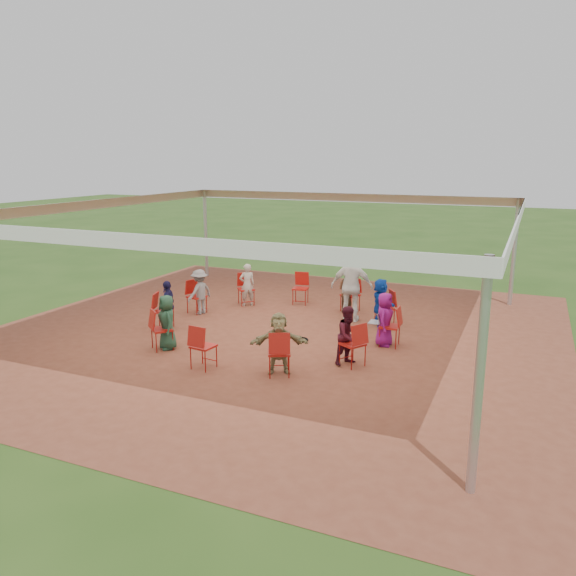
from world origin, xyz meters
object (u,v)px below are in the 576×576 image
at_px(person_seated_2, 348,290).
at_px(laptop, 378,320).
at_px(person_seated_1, 380,302).
at_px(chair_1, 385,308).
at_px(person_seated_5, 168,305).
at_px(chair_6, 164,311).
at_px(person_seated_0, 385,319).
at_px(person_seated_6, 167,322).
at_px(standing_person, 352,287).
at_px(person_seated_7, 279,343).
at_px(cable_coil, 301,340).
at_px(chair_7, 162,330).
at_px(person_seated_8, 349,335).
at_px(chair_3, 300,289).
at_px(chair_9, 279,353).
at_px(chair_10, 353,344).
at_px(chair_5, 197,297).
at_px(chair_0, 390,327).
at_px(chair_2, 350,295).
at_px(person_seated_4, 200,292).
at_px(chair_8, 203,347).
at_px(person_seated_3, 247,285).
at_px(chair_4, 246,289).

height_order(person_seated_2, laptop, person_seated_2).
distance_m(person_seated_1, laptop, 1.44).
distance_m(chair_1, person_seated_5, 5.29).
xyz_separation_m(chair_6, person_seated_0, (5.21, 0.93, 0.16)).
bearing_deg(person_seated_6, person_seated_1, 81.82).
height_order(person_seated_2, standing_person, standing_person).
height_order(person_seated_7, standing_person, standing_person).
bearing_deg(cable_coil, laptop, 14.95).
xyz_separation_m(person_seated_0, person_seated_2, (-1.60, 2.33, 0.00)).
distance_m(chair_7, person_seated_7, 2.90).
xyz_separation_m(person_seated_5, person_seated_7, (3.64, -1.53, 0.00)).
bearing_deg(person_seated_8, chair_3, 64.87).
distance_m(chair_9, chair_10, 1.54).
relative_size(chair_6, person_seated_8, 0.75).
relative_size(chair_10, person_seated_2, 0.75).
bearing_deg(person_seated_1, chair_5, 64.87).
height_order(chair_6, person_seated_8, person_seated_8).
relative_size(chair_0, person_seated_6, 0.75).
distance_m(person_seated_6, person_seated_7, 2.82).
bearing_deg(cable_coil, person_seated_7, -80.03).
bearing_deg(chair_3, cable_coil, 102.82).
bearing_deg(chair_6, laptop, 82.26).
bearing_deg(person_seated_6, chair_2, 98.37).
height_order(chair_2, person_seated_6, person_seated_6).
bearing_deg(person_seated_4, chair_7, 30.73).
distance_m(chair_7, chair_10, 4.13).
distance_m(chair_2, chair_8, 5.41).
height_order(chair_2, person_seated_3, person_seated_3).
bearing_deg(standing_person, person_seated_8, 97.99).
bearing_deg(chair_7, chair_1, 81.82).
distance_m(chair_9, standing_person, 4.09).
relative_size(chair_6, laptop, 2.51).
height_order(chair_2, chair_10, same).
bearing_deg(chair_2, chair_9, 114.55).
xyz_separation_m(chair_3, cable_coil, (1.28, -3.05, -0.43)).
distance_m(chair_6, person_seated_8, 4.86).
bearing_deg(person_seated_7, person_seated_2, 65.45).
height_order(chair_9, chair_10, same).
bearing_deg(chair_8, person_seated_6, 159.26).
height_order(person_seated_3, person_seated_7, same).
relative_size(person_seated_5, person_seated_7, 1.00).
xyz_separation_m(chair_7, chair_10, (4.07, 0.71, 0.00)).
bearing_deg(chair_3, chair_4, 16.36).
bearing_deg(chair_0, person_seated_8, 159.26).
bearing_deg(person_seated_3, chair_7, 47.98).
xyz_separation_m(chair_7, person_seated_2, (2.74, 4.53, 0.16)).
height_order(chair_3, person_seated_1, person_seated_1).
height_order(chair_10, person_seated_7, person_seated_7).
bearing_deg(person_seated_6, chair_1, 81.63).
bearing_deg(chair_8, chair_10, 32.73).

